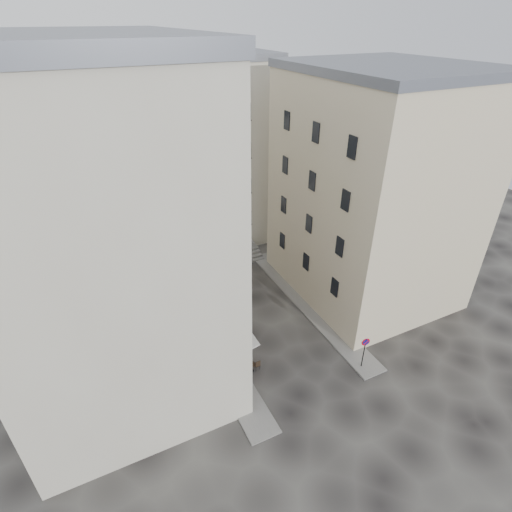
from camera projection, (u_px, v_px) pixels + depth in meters
ground at (277, 341)px, 30.55m from camera, size 90.00×90.00×0.00m
sidewalk_left at (204, 327)px, 31.91m from camera, size 2.00×22.00×0.12m
sidewalk_right at (306, 303)px, 34.51m from camera, size 2.00×18.00×0.12m
building_left at (102, 234)px, 23.58m from camera, size 12.20×16.20×20.60m
building_right at (373, 189)px, 32.35m from camera, size 12.20×14.20×18.60m
building_back at (180, 156)px, 39.96m from camera, size 18.20×10.20×18.60m
cafe_storefront at (219, 332)px, 28.73m from camera, size 1.74×7.30×3.50m
stone_steps at (217, 259)px, 40.01m from camera, size 9.00×3.15×0.80m
bollard_near at (244, 359)px, 28.29m from camera, size 0.12×0.12×0.98m
bollard_mid at (225, 329)px, 30.98m from camera, size 0.12×0.12×0.98m
bollard_far at (210, 304)px, 33.67m from camera, size 0.12×0.12×0.98m
no_parking_sign at (365, 347)px, 27.32m from camera, size 0.61×0.15×2.70m
bistro_table_a at (251, 366)px, 27.76m from camera, size 1.27×0.59×0.89m
bistro_table_b at (242, 346)px, 29.55m from camera, size 1.14×0.53×0.80m
bistro_table_c at (226, 334)px, 30.62m from camera, size 1.25×0.58×0.88m
bistro_table_d at (223, 321)px, 31.92m from camera, size 1.25×0.59×0.88m
bistro_table_e at (217, 314)px, 32.67m from camera, size 1.16×0.54×0.81m
pedestrian at (227, 328)px, 30.73m from camera, size 0.67×0.65×1.55m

